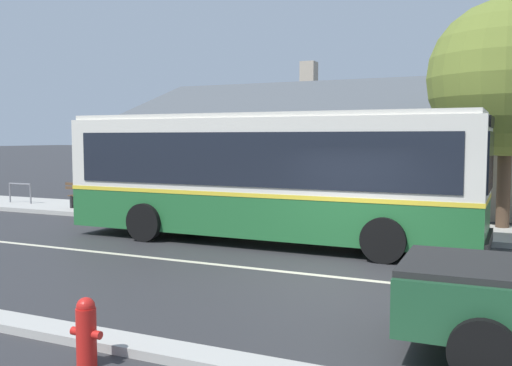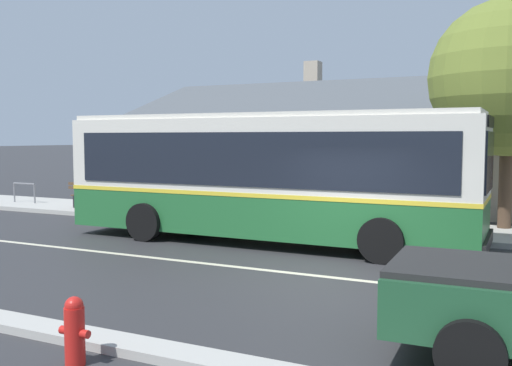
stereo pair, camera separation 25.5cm
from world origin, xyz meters
name	(u,v)px [view 2 (the right image)]	position (x,y,z in m)	size (l,w,h in m)	color
ground_plane	(326,277)	(0.00, 0.00, 0.00)	(300.00, 300.00, 0.00)	#2D2D30
sidewalk_far	(393,229)	(0.00, 6.00, 0.07)	(60.00, 3.00, 0.15)	#ADAAA3
curb_near	(198,359)	(0.00, -4.75, 0.06)	(60.00, 0.50, 0.12)	#ADAAA3
lane_divider_stripe	(326,277)	(0.00, 0.00, 0.00)	(60.00, 0.16, 0.01)	beige
community_building	(478,158)	(1.62, 14.55, 1.88)	(28.26, 10.83, 6.33)	tan
transit_bus	(266,174)	(-2.61, 2.90, 1.77)	(10.74, 2.80, 3.31)	#236633
bench_by_building	(91,197)	(-10.77, 5.46, 0.57)	(1.64, 0.51, 0.94)	brown
fire_hydrant	(75,330)	(-1.31, -5.40, 0.43)	(0.42, 0.24, 0.83)	red
bike_rack	(24,189)	(-14.43, 5.78, 0.68)	(1.16, 0.06, 0.78)	slate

